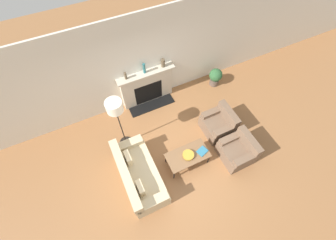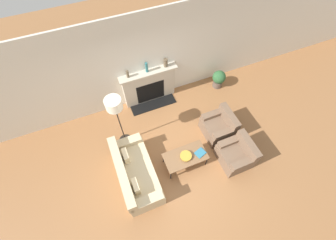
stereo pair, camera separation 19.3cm
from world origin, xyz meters
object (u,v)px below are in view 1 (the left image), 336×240
Objects in this scene: floor_lamp at (116,111)px; mantel_vase_center_right at (163,63)px; bowl at (188,155)px; armchair_near at (238,151)px; armchair_far at (219,124)px; fireplace at (147,87)px; couch at (138,175)px; book at (202,151)px; mantel_vase_center_left at (144,68)px; coffee_table at (188,156)px; potted_plant at (215,76)px; mantel_vase_left at (126,76)px.

mantel_vase_center_right is at bearing 34.27° from floor_lamp.
armchair_near is at bearing -16.90° from bowl.
armchair_far is 3.34× the size of mantel_vase_center_right.
fireplace is 0.94× the size of couch.
armchair_near is 3.34× the size of mantel_vase_center_right.
armchair_far is at bearing -54.30° from fireplace.
armchair_far is at bearing 22.55° from bowl.
mantel_vase_center_left reaches higher than book.
floor_lamp is (-2.56, 1.68, 1.25)m from armchair_near.
bowl reaches higher than coffee_table.
mantel_vase_center_left reaches higher than armchair_near.
potted_plant is at bearing 44.41° from bowl.
couch is 1.34m from coffee_table.
couch is 1.72m from book.
armchair_near reaches higher than coffee_table.
potted_plant is at bearing -7.02° from mantel_vase_left.
armchair_near is 0.75× the size of coffee_table.
mantel_vase_center_right is at bearing 0.00° from mantel_vase_left.
fireplace is 2.29m from potted_plant.
mantel_vase_center_left is at bearing 92.58° from bowl.
armchair_near is (2.61, -0.52, -0.02)m from couch.
mantel_vase_center_right is at bearing 0.00° from mantel_vase_center_left.
coffee_table is at bearing -87.36° from mantel_vase_center_left.
floor_lamp reaches higher than potted_plant.
mantel_vase_center_left reaches higher than mantel_vase_left.
mantel_vase_left reaches higher than book.
coffee_table is 4.43× the size of mantel_vase_center_right.
bowl is at bearing -100.42° from mantel_vase_center_right.
book is 2.66m from mantel_vase_center_right.
mantel_vase_left is (-0.57, 0.01, 0.72)m from fireplace.
coffee_table is 2.69m from mantel_vase_left.
potted_plant is at bearing 13.59° from floor_lamp.
fireplace is 2.37m from armchair_far.
potted_plant is (0.87, 1.58, 0.05)m from armchair_far.
mantel_vase_center_left is at bearing 92.64° from coffee_table.
armchair_far is 0.75× the size of coffee_table.
bowl is 1.19× the size of mantel_vase_center_right.
book is (0.47, -2.50, -0.13)m from fireplace.
mantel_vase_center_right is at bearing -37.29° from couch.
fireplace is at bearing 44.49° from floor_lamp.
couch reaches higher than armchair_near.
fireplace is 2.06× the size of armchair_near.
mantel_vase_center_left is at bearing -27.49° from couch.
couch is 2.66m from armchair_near.
coffee_table is at bearing 151.94° from book.
armchair_far is 3.78× the size of mantel_vase_left.
mantel_vase_left is at bearing -15.99° from couch.
fireplace reaches higher than armchair_far.
couch reaches higher than armchair_far.
mantel_vase_center_left reaches higher than armchair_far.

